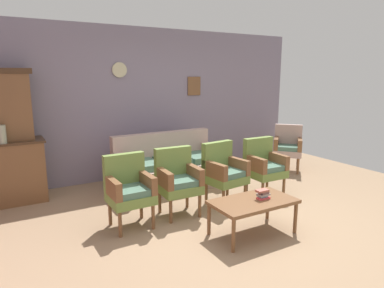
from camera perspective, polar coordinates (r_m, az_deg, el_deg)
ground_plane at (r=4.51m, az=7.24°, el=-13.01°), size 7.68×7.68×0.00m
wall_back_with_decor at (r=6.41m, az=-6.86°, el=6.87°), size 6.40×0.09×2.70m
side_cabinet at (r=5.67m, az=-29.09°, el=-4.24°), size 1.16×0.55×0.93m
vase_on_cabinet at (r=5.37m, az=-29.36°, el=1.43°), size 0.12×0.12×0.26m
floral_couch at (r=5.73m, az=-3.78°, el=-4.07°), size 1.81×0.83×0.90m
armchair_near_couch_end at (r=4.29m, az=-10.55°, el=-7.23°), size 0.53×0.50×0.90m
armchair_row_middle at (r=4.58m, az=-2.42°, el=-5.81°), size 0.54×0.52×0.90m
armchair_by_doorway at (r=4.98m, az=5.36°, el=-4.44°), size 0.57×0.55×0.90m
armchair_near_cabinet at (r=5.39m, az=11.97°, el=-3.39°), size 0.53×0.50×0.90m
wingback_chair_by_fireplace at (r=6.92m, az=15.78°, el=-0.28°), size 0.71×0.71×0.90m
coffee_table at (r=4.12m, az=10.21°, el=-9.86°), size 1.00×0.56×0.42m
book_stack_on_table at (r=4.16m, az=11.83°, el=-8.21°), size 0.17×0.11×0.12m
floor_vase_by_wall at (r=7.77m, az=14.52°, el=-0.47°), size 0.19×0.19×0.60m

